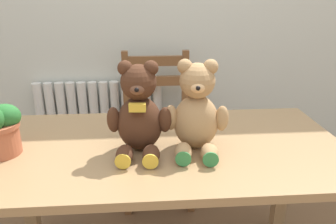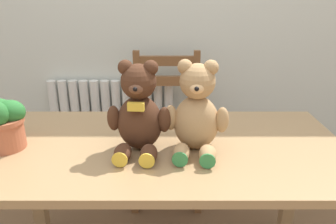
{
  "view_description": "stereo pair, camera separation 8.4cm",
  "coord_description": "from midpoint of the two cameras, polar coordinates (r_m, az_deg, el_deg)",
  "views": [
    {
      "loc": [
        -0.06,
        -0.77,
        1.26
      ],
      "look_at": [
        0.02,
        0.33,
        0.85
      ],
      "focal_mm": 35.0,
      "sensor_mm": 36.0,
      "label": 1
    },
    {
      "loc": [
        0.02,
        -0.77,
        1.26
      ],
      "look_at": [
        0.02,
        0.33,
        0.85
      ],
      "focal_mm": 35.0,
      "sensor_mm": 36.0,
      "label": 2
    }
  ],
  "objects": [
    {
      "name": "radiator",
      "position": [
        2.33,
        -12.52,
        -3.84
      ],
      "size": [
        0.85,
        0.1,
        0.69
      ],
      "color": "silver",
      "rests_on": "ground_plane"
    },
    {
      "name": "wooden_chair_behind",
      "position": [
        2.04,
        -3.09,
        -2.33
      ],
      "size": [
        0.42,
        0.42,
        0.9
      ],
      "rotation": [
        0.0,
        0.0,
        3.14
      ],
      "color": "brown",
      "rests_on": "ground_plane"
    },
    {
      "name": "dining_table",
      "position": [
        1.3,
        -3.02,
        -9.72
      ],
      "size": [
        1.4,
        0.71,
        0.7
      ],
      "color": "#9E7A51",
      "rests_on": "ground_plane"
    },
    {
      "name": "teddy_bear_left",
      "position": [
        1.16,
        -7.11,
        -0.35
      ],
      "size": [
        0.23,
        0.24,
        0.33
      ],
      "rotation": [
        0.0,
        0.0,
        3.06
      ],
      "color": "#472819",
      "rests_on": "dining_table"
    },
    {
      "name": "teddy_bear_right",
      "position": [
        1.17,
        2.93,
        -0.06
      ],
      "size": [
        0.23,
        0.24,
        0.33
      ],
      "rotation": [
        0.0,
        0.0,
        3.02
      ],
      "color": "tan",
      "rests_on": "dining_table"
    }
  ]
}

